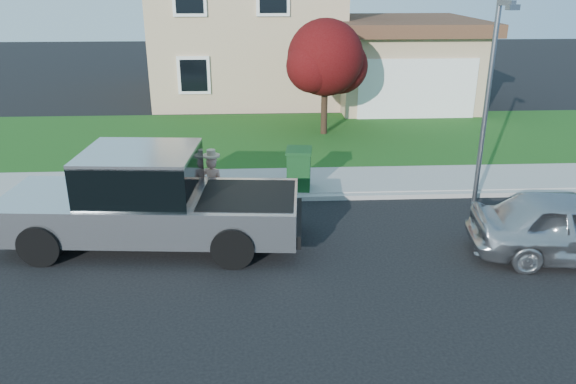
# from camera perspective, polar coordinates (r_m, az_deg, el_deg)

# --- Properties ---
(ground) EXTENTS (80.00, 80.00, 0.00)m
(ground) POSITION_cam_1_polar(r_m,az_deg,el_deg) (11.65, -4.62, -6.28)
(ground) COLOR black
(ground) RESTS_ON ground
(curb) EXTENTS (40.00, 0.20, 0.12)m
(curb) POSITION_cam_1_polar(r_m,az_deg,el_deg) (14.27, -0.34, -0.61)
(curb) COLOR gray
(curb) RESTS_ON ground
(sidewalk) EXTENTS (40.00, 2.00, 0.15)m
(sidewalk) POSITION_cam_1_polar(r_m,az_deg,el_deg) (15.29, -0.53, 0.98)
(sidewalk) COLOR gray
(sidewalk) RESTS_ON ground
(lawn) EXTENTS (40.00, 7.00, 0.10)m
(lawn) POSITION_cam_1_polar(r_m,az_deg,el_deg) (19.58, -1.10, 5.47)
(lawn) COLOR #1A3F12
(lawn) RESTS_ON ground
(house) EXTENTS (14.00, 11.30, 6.85)m
(house) POSITION_cam_1_polar(r_m,az_deg,el_deg) (26.82, -1.04, 16.52)
(house) COLOR tan
(house) RESTS_ON ground
(pickup_truck) EXTENTS (6.42, 2.67, 2.06)m
(pickup_truck) POSITION_cam_1_polar(r_m,az_deg,el_deg) (12.02, -13.89, -0.94)
(pickup_truck) COLOR black
(pickup_truck) RESTS_ON ground
(woman) EXTENTS (0.63, 0.51, 1.65)m
(woman) POSITION_cam_1_polar(r_m,az_deg,el_deg) (13.18, -7.66, 0.66)
(woman) COLOR tan
(woman) RESTS_ON ground
(sedan) EXTENTS (4.23, 2.18, 1.38)m
(sedan) POSITION_cam_1_polar(r_m,az_deg,el_deg) (12.52, 27.21, -3.22)
(sedan) COLOR #A8ABAF
(sedan) RESTS_ON ground
(ornamental_tree) EXTENTS (2.87, 2.59, 3.94)m
(ornamental_tree) POSITION_cam_1_polar(r_m,az_deg,el_deg) (19.58, 3.94, 13.11)
(ornamental_tree) COLOR black
(ornamental_tree) RESTS_ON lawn
(trash_bin) EXTENTS (0.73, 0.82, 1.06)m
(trash_bin) POSITION_cam_1_polar(r_m,az_deg,el_deg) (14.51, 1.10, 2.40)
(trash_bin) COLOR #103B17
(trash_bin) RESTS_ON sidewalk
(street_lamp) EXTENTS (0.28, 0.64, 4.87)m
(street_lamp) POSITION_cam_1_polar(r_m,az_deg,el_deg) (13.61, 19.72, 9.03)
(street_lamp) COLOR slate
(street_lamp) RESTS_ON ground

